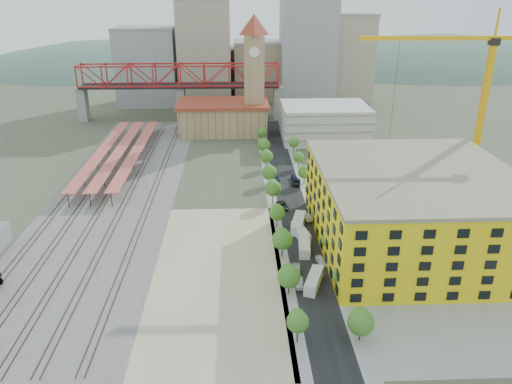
{
  "coord_description": "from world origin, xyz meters",
  "views": [
    {
      "loc": [
        0.44,
        -125.38,
        57.7
      ],
      "look_at": [
        5.13,
        -9.94,
        10.0
      ],
      "focal_mm": 35.0,
      "sensor_mm": 36.0,
      "label": 1
    }
  ],
  "objects_px": {
    "clock_tower": "(254,64)",
    "site_trailer_d": "(298,223)",
    "tower_crane": "(475,85)",
    "car_0": "(299,283)",
    "site_trailer_c": "(301,232)",
    "site_trailer_b": "(304,245)",
    "construction_building": "(414,208)",
    "site_trailer_a": "(314,281)"
  },
  "relations": [
    {
      "from": "clock_tower",
      "to": "site_trailer_d",
      "type": "distance_m",
      "value": 95.02
    },
    {
      "from": "tower_crane",
      "to": "car_0",
      "type": "height_order",
      "value": "tower_crane"
    },
    {
      "from": "tower_crane",
      "to": "site_trailer_c",
      "type": "distance_m",
      "value": 64.75
    },
    {
      "from": "clock_tower",
      "to": "site_trailer_c",
      "type": "bearing_deg",
      "value": -85.21
    },
    {
      "from": "site_trailer_c",
      "to": "car_0",
      "type": "distance_m",
      "value": 22.21
    },
    {
      "from": "car_0",
      "to": "tower_crane",
      "type": "bearing_deg",
      "value": 48.99
    },
    {
      "from": "site_trailer_c",
      "to": "site_trailer_b",
      "type": "bearing_deg",
      "value": -101.87
    },
    {
      "from": "construction_building",
      "to": "site_trailer_c",
      "type": "xyz_separation_m",
      "value": [
        -26.0,
        4.56,
        -8.2
      ]
    },
    {
      "from": "tower_crane",
      "to": "car_0",
      "type": "bearing_deg",
      "value": -138.11
    },
    {
      "from": "tower_crane",
      "to": "site_trailer_d",
      "type": "bearing_deg",
      "value": -157.26
    },
    {
      "from": "clock_tower",
      "to": "car_0",
      "type": "bearing_deg",
      "value": -87.56
    },
    {
      "from": "site_trailer_d",
      "to": "car_0",
      "type": "height_order",
      "value": "site_trailer_d"
    },
    {
      "from": "construction_building",
      "to": "site_trailer_b",
      "type": "height_order",
      "value": "construction_building"
    },
    {
      "from": "construction_building",
      "to": "site_trailer_d",
      "type": "relative_size",
      "value": 4.92
    },
    {
      "from": "construction_building",
      "to": "site_trailer_c",
      "type": "height_order",
      "value": "construction_building"
    },
    {
      "from": "clock_tower",
      "to": "site_trailer_d",
      "type": "xyz_separation_m",
      "value": [
        8.0,
        -90.66,
        -27.29
      ]
    },
    {
      "from": "clock_tower",
      "to": "site_trailer_c",
      "type": "relative_size",
      "value": 5.88
    },
    {
      "from": "clock_tower",
      "to": "site_trailer_a",
      "type": "distance_m",
      "value": 120.91
    },
    {
      "from": "clock_tower",
      "to": "site_trailer_c",
      "type": "height_order",
      "value": "clock_tower"
    },
    {
      "from": "construction_building",
      "to": "site_trailer_d",
      "type": "height_order",
      "value": "construction_building"
    },
    {
      "from": "clock_tower",
      "to": "car_0",
      "type": "distance_m",
      "value": 120.82
    },
    {
      "from": "site_trailer_b",
      "to": "site_trailer_d",
      "type": "xyz_separation_m",
      "value": [
        0.0,
        11.6,
        0.11
      ]
    },
    {
      "from": "construction_building",
      "to": "tower_crane",
      "type": "bearing_deg",
      "value": 51.29
    },
    {
      "from": "clock_tower",
      "to": "construction_building",
      "type": "distance_m",
      "value": 107.36
    },
    {
      "from": "clock_tower",
      "to": "site_trailer_b",
      "type": "relative_size",
      "value": 5.47
    },
    {
      "from": "site_trailer_a",
      "to": "site_trailer_b",
      "type": "relative_size",
      "value": 0.96
    },
    {
      "from": "tower_crane",
      "to": "site_trailer_a",
      "type": "relative_size",
      "value": 5.77
    },
    {
      "from": "site_trailer_a",
      "to": "clock_tower",
      "type": "bearing_deg",
      "value": 113.86
    },
    {
      "from": "construction_building",
      "to": "tower_crane",
      "type": "distance_m",
      "value": 45.37
    },
    {
      "from": "clock_tower",
      "to": "car_0",
      "type": "relative_size",
      "value": 11.95
    },
    {
      "from": "tower_crane",
      "to": "car_0",
      "type": "distance_m",
      "value": 78.47
    },
    {
      "from": "site_trailer_d",
      "to": "car_0",
      "type": "xyz_separation_m",
      "value": [
        -3.0,
        -26.78,
        -0.67
      ]
    },
    {
      "from": "site_trailer_b",
      "to": "site_trailer_d",
      "type": "distance_m",
      "value": 11.6
    },
    {
      "from": "site_trailer_a",
      "to": "site_trailer_c",
      "type": "relative_size",
      "value": 1.03
    },
    {
      "from": "clock_tower",
      "to": "site_trailer_c",
      "type": "xyz_separation_m",
      "value": [
        8.0,
        -95.44,
        -27.49
      ]
    },
    {
      "from": "construction_building",
      "to": "site_trailer_b",
      "type": "relative_size",
      "value": 5.32
    },
    {
      "from": "car_0",
      "to": "site_trailer_b",
      "type": "bearing_deg",
      "value": 85.93
    },
    {
      "from": "construction_building",
      "to": "site_trailer_a",
      "type": "distance_m",
      "value": 32.38
    },
    {
      "from": "site_trailer_d",
      "to": "car_0",
      "type": "relative_size",
      "value": 2.36
    },
    {
      "from": "tower_crane",
      "to": "car_0",
      "type": "relative_size",
      "value": 12.11
    },
    {
      "from": "tower_crane",
      "to": "site_trailer_b",
      "type": "distance_m",
      "value": 67.73
    },
    {
      "from": "tower_crane",
      "to": "construction_building",
      "type": "bearing_deg",
      "value": -128.71
    }
  ]
}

